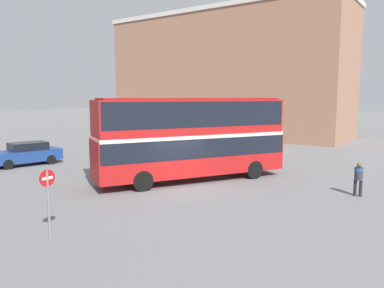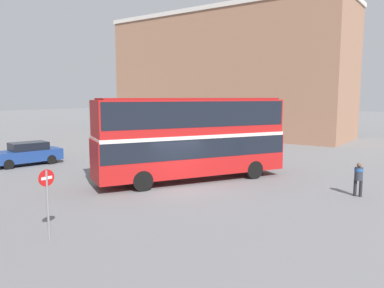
{
  "view_description": "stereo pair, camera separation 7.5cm",
  "coord_description": "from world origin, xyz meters",
  "px_view_note": "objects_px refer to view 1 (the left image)",
  "views": [
    {
      "loc": [
        -15.41,
        -11.67,
        4.84
      ],
      "look_at": [
        1.97,
        0.65,
        2.15
      ],
      "focal_mm": 35.0,
      "sensor_mm": 36.0,
      "label": 1
    },
    {
      "loc": [
        -15.37,
        -11.73,
        4.84
      ],
      "look_at": [
        1.97,
        0.65,
        2.15
      ],
      "focal_mm": 35.0,
      "sensor_mm": 36.0,
      "label": 2
    }
  ],
  "objects_px": {
    "double_decker_bus": "(192,134)",
    "no_entry_sign": "(48,194)",
    "pedestrian_foreground": "(359,176)",
    "parked_car_kerb_far": "(180,144)",
    "parked_car_kerb_near": "(26,154)"
  },
  "relations": [
    {
      "from": "double_decker_bus",
      "to": "no_entry_sign",
      "type": "relative_size",
      "value": 4.47
    },
    {
      "from": "double_decker_bus",
      "to": "parked_car_kerb_far",
      "type": "height_order",
      "value": "double_decker_bus"
    },
    {
      "from": "pedestrian_foreground",
      "to": "parked_car_kerb_far",
      "type": "xyz_separation_m",
      "value": [
        6.17,
        15.56,
        -0.23
      ]
    },
    {
      "from": "pedestrian_foreground",
      "to": "parked_car_kerb_near",
      "type": "xyz_separation_m",
      "value": [
        -4.64,
        21.13,
        -0.19
      ]
    },
    {
      "from": "double_decker_bus",
      "to": "no_entry_sign",
      "type": "distance_m",
      "value": 10.38
    },
    {
      "from": "parked_car_kerb_far",
      "to": "no_entry_sign",
      "type": "relative_size",
      "value": 1.91
    },
    {
      "from": "double_decker_bus",
      "to": "pedestrian_foreground",
      "type": "distance_m",
      "value": 8.98
    },
    {
      "from": "parked_car_kerb_near",
      "to": "parked_car_kerb_far",
      "type": "relative_size",
      "value": 1.06
    },
    {
      "from": "parked_car_kerb_near",
      "to": "pedestrian_foreground",
      "type": "bearing_deg",
      "value": 114.4
    },
    {
      "from": "parked_car_kerb_near",
      "to": "double_decker_bus",
      "type": "bearing_deg",
      "value": 114.36
    },
    {
      "from": "pedestrian_foreground",
      "to": "parked_car_kerb_far",
      "type": "height_order",
      "value": "pedestrian_foreground"
    },
    {
      "from": "pedestrian_foreground",
      "to": "parked_car_kerb_near",
      "type": "relative_size",
      "value": 0.34
    },
    {
      "from": "pedestrian_foreground",
      "to": "double_decker_bus",
      "type": "bearing_deg",
      "value": -80.47
    },
    {
      "from": "parked_car_kerb_near",
      "to": "no_entry_sign",
      "type": "xyz_separation_m",
      "value": [
        -7.49,
        -13.86,
        0.79
      ]
    },
    {
      "from": "parked_car_kerb_far",
      "to": "no_entry_sign",
      "type": "height_order",
      "value": "no_entry_sign"
    }
  ]
}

